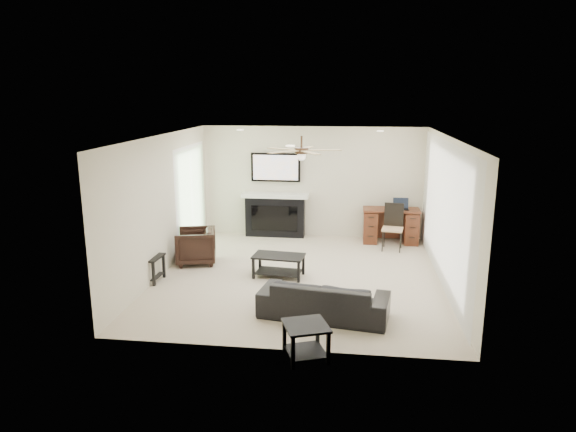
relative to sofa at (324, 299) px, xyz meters
name	(u,v)px	position (x,y,z in m)	size (l,w,h in m)	color
room_shell	(312,183)	(-0.33, 1.75, 1.41)	(5.50, 5.54, 2.52)	beige
sofa	(324,299)	(0.00, 0.00, 0.00)	(1.88, 0.74, 0.55)	black
armchair	(196,246)	(-2.60, 2.15, 0.06)	(0.73, 0.75, 0.68)	black
coffee_table	(279,266)	(-0.90, 1.60, -0.07)	(0.90, 0.50, 0.40)	black
end_table_near	(306,341)	(-0.15, -1.25, -0.05)	(0.52, 0.52, 0.45)	black
end_table_left	(147,269)	(-3.15, 1.10, -0.05)	(0.50, 0.50, 0.45)	black
fireplace_unit	(275,195)	(-1.36, 4.25, 0.68)	(1.52, 0.34, 1.91)	black
desk	(391,226)	(1.23, 4.05, 0.11)	(1.22, 0.56, 0.76)	#361C0D
desk_chair	(393,227)	(1.23, 3.50, 0.21)	(0.42, 0.44, 0.97)	black
laptop	(401,204)	(1.43, 4.03, 0.60)	(0.33, 0.24, 0.23)	black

